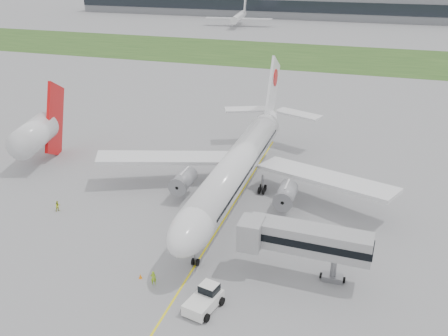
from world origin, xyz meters
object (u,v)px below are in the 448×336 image
(neighbor_aircraft, at_px, (37,133))
(pushback_tug, at_px, (205,299))
(jet_bridge, at_px, (300,239))
(ground_crew_near, at_px, (153,278))
(airliner, at_px, (240,163))

(neighbor_aircraft, bearing_deg, pushback_tug, -48.28)
(jet_bridge, relative_size, ground_crew_near, 8.45)
(airliner, relative_size, neighbor_aircraft, 2.96)
(pushback_tug, relative_size, neighbor_aircraft, 0.28)
(airliner, distance_m, jet_bridge, 22.26)
(jet_bridge, bearing_deg, airliner, 126.60)
(pushback_tug, xyz_separation_m, ground_crew_near, (-7.02, 1.99, -0.20))
(pushback_tug, distance_m, ground_crew_near, 7.30)
(jet_bridge, relative_size, neighbor_aircraft, 0.84)
(jet_bridge, height_order, neighbor_aircraft, neighbor_aircraft)
(airliner, xyz_separation_m, neighbor_aircraft, (-37.96, 1.76, 0.15))
(airliner, bearing_deg, pushback_tug, -82.11)
(pushback_tug, height_order, ground_crew_near, pushback_tug)
(pushback_tug, height_order, jet_bridge, jet_bridge)
(ground_crew_near, height_order, neighbor_aircraft, neighbor_aircraft)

